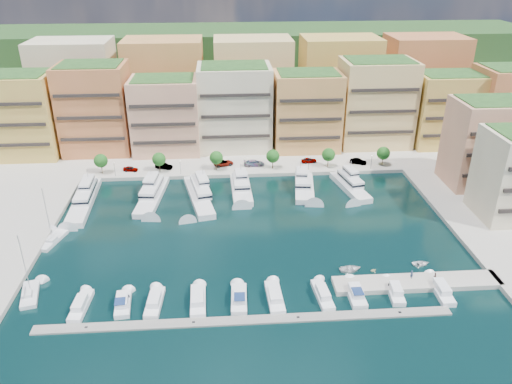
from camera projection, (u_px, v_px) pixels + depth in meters
ground at (252, 232)px, 112.85m from camera, size 400.00×400.00×0.00m
north_quay at (240, 138)px, 168.43m from camera, size 220.00×64.00×2.00m
hillside at (236, 100)px, 211.45m from camera, size 240.00×40.00×58.00m
south_pontoon at (246, 321)px, 85.77m from camera, size 72.00×2.20×0.35m
finger_pier at (417, 285)px, 95.05m from camera, size 32.00×5.00×2.00m
apartment_0 at (19, 115)px, 147.60m from camera, size 22.00×16.50×24.80m
apartment_1 at (96, 108)px, 150.37m from camera, size 20.00×16.50×26.80m
apartment_2 at (166, 115)px, 150.79m from camera, size 20.00×15.50×22.80m
apartment_3 at (235, 107)px, 153.27m from camera, size 22.00×16.50×25.80m
apartment_4 at (307, 111)px, 153.32m from camera, size 20.00×15.50×23.80m
apartment_5 at (375, 103)px, 155.86m from camera, size 22.00×16.50×26.80m
apartment_6 at (445, 109)px, 156.35m from camera, size 20.00×15.50×22.80m
apartment_7 at (511, 107)px, 155.40m from camera, size 22.00×16.50×24.80m
apartment_east_a at (485, 143)px, 129.33m from camera, size 18.00×14.50×22.80m
backblock_0 at (76, 86)px, 168.65m from camera, size 26.00×18.00×30.00m
backblock_1 at (165, 84)px, 170.57m from camera, size 26.00×18.00×30.00m
backblock_2 at (253, 83)px, 172.48m from camera, size 26.00×18.00×30.00m
backblock_3 at (338, 81)px, 174.40m from camera, size 26.00×18.00×30.00m
backblock_4 at (422, 80)px, 176.32m from camera, size 26.00×18.00×30.00m
tree_0 at (101, 161)px, 138.24m from camera, size 3.80×3.80×5.65m
tree_1 at (159, 159)px, 139.27m from camera, size 3.80×3.80×5.65m
tree_2 at (216, 158)px, 140.29m from camera, size 3.80×3.80×5.65m
tree_3 at (273, 156)px, 141.31m from camera, size 3.80×3.80×5.65m
tree_4 at (328, 155)px, 142.33m from camera, size 3.80×3.80×5.65m
tree_5 at (383, 153)px, 143.36m from camera, size 3.80×3.80×5.65m
lamppost_0 at (114, 167)px, 136.84m from camera, size 0.30×0.30×4.20m
lamppost_1 at (180, 165)px, 137.99m from camera, size 0.30×0.30×4.20m
lamppost_2 at (245, 163)px, 139.14m from camera, size 0.30×0.30×4.20m
lamppost_3 at (309, 161)px, 140.29m from camera, size 0.30×0.30×4.20m
lamppost_4 at (372, 160)px, 141.44m from camera, size 0.30×0.30×4.20m
yacht_0 at (85, 198)px, 125.46m from camera, size 5.47×25.06×7.30m
yacht_1 at (152, 194)px, 127.81m from camera, size 7.05×22.16×7.30m
yacht_2 at (199, 193)px, 127.90m from camera, size 8.93×23.78×7.30m
yacht_3 at (241, 187)px, 131.18m from camera, size 5.44×17.27×7.30m
yacht_4 at (304, 186)px, 132.22m from camera, size 7.05×17.73×7.30m
yacht_5 at (350, 184)px, 132.73m from camera, size 7.66×18.31×7.30m
cruiser_0 at (81, 306)px, 88.51m from camera, size 2.91×8.73×2.55m
cruiser_1 at (123, 304)px, 88.97m from camera, size 3.34×7.45×2.66m
cruiser_2 at (155, 303)px, 89.34m from camera, size 3.10×8.45×2.55m
cruiser_3 at (198, 301)px, 89.84m from camera, size 2.92×8.85×2.55m
cruiser_4 at (239, 299)px, 90.29m from camera, size 3.12×8.40×2.66m
cruiser_5 at (275, 297)px, 90.72m from camera, size 3.06×9.20×2.55m
cruiser_6 at (323, 295)px, 91.29m from camera, size 3.05×8.88×2.55m
cruiser_7 at (355, 294)px, 91.66m from camera, size 2.76×8.05×2.66m
cruiser_8 at (395, 292)px, 92.17m from camera, size 2.98×7.74×2.55m
cruiser_9 at (441, 290)px, 92.71m from camera, size 2.73×9.16×2.55m
sailboat_1 at (52, 241)px, 108.77m from camera, size 5.11×8.91×13.20m
sailboat_0 at (30, 295)px, 91.72m from camera, size 4.58×8.45×13.20m
tender_2 at (421, 264)px, 100.82m from camera, size 3.67×2.75×0.72m
tender_0 at (350, 269)px, 98.96m from camera, size 4.81×3.77×0.91m
tender_1 at (373, 270)px, 98.76m from camera, size 1.62×1.50×0.70m
car_0 at (131, 169)px, 140.86m from camera, size 4.36×2.41×1.40m
car_1 at (164, 166)px, 142.45m from camera, size 5.16×3.06×1.61m
car_2 at (224, 163)px, 144.48m from camera, size 6.28×4.39×1.59m
car_3 at (254, 163)px, 144.32m from camera, size 6.08×2.85×1.71m
car_4 at (309, 160)px, 146.44m from camera, size 4.72×2.37×1.54m
car_5 at (358, 161)px, 145.55m from camera, size 5.04×3.47×1.57m
person_0 at (412, 274)px, 94.92m from camera, size 0.69×0.75×1.72m
person_1 at (435, 276)px, 94.55m from camera, size 0.87×0.75×1.55m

